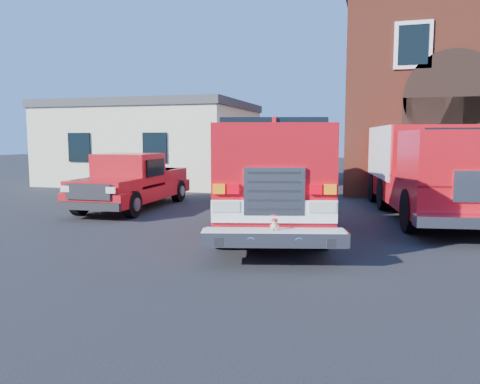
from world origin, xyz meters
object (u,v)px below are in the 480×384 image
(side_building, at_px, (155,142))
(fire_engine, at_px, (268,171))
(secondary_truck, at_px, (428,167))
(pickup_truck, at_px, (133,182))

(side_building, bearing_deg, fire_engine, -50.32)
(fire_engine, bearing_deg, secondary_truck, 31.56)
(side_building, bearing_deg, secondary_truck, -30.41)
(side_building, distance_m, pickup_truck, 9.83)
(side_building, xyz_separation_m, secondary_truck, (13.34, -7.83, -0.66))
(fire_engine, relative_size, secondary_truck, 1.07)
(fire_engine, xyz_separation_m, pickup_truck, (-5.18, 1.57, -0.59))
(secondary_truck, bearing_deg, fire_engine, -148.44)
(pickup_truck, bearing_deg, side_building, 111.84)
(fire_engine, height_order, secondary_truck, fire_engine)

